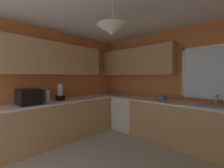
{
  "coord_description": "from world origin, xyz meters",
  "views": [
    {
      "loc": [
        1.41,
        -1.48,
        1.4
      ],
      "look_at": [
        -0.61,
        0.64,
        1.25
      ],
      "focal_mm": 23.01,
      "sensor_mm": 36.0,
      "label": 1
    }
  ],
  "objects_px": {
    "dishwasher": "(127,113)",
    "sink_assembly": "(215,106)",
    "kettle": "(47,96)",
    "microwave": "(29,97)",
    "blender_appliance": "(60,93)",
    "bowl": "(162,98)"
  },
  "relations": [
    {
      "from": "dishwasher",
      "to": "sink_assembly",
      "type": "distance_m",
      "value": 1.98
    },
    {
      "from": "kettle",
      "to": "microwave",
      "type": "bearing_deg",
      "value": -93.4
    },
    {
      "from": "microwave",
      "to": "sink_assembly",
      "type": "height_order",
      "value": "microwave"
    },
    {
      "from": "microwave",
      "to": "blender_appliance",
      "type": "height_order",
      "value": "blender_appliance"
    },
    {
      "from": "bowl",
      "to": "blender_appliance",
      "type": "distance_m",
      "value": 2.27
    },
    {
      "from": "sink_assembly",
      "to": "blender_appliance",
      "type": "relative_size",
      "value": 1.55
    },
    {
      "from": "dishwasher",
      "to": "blender_appliance",
      "type": "distance_m",
      "value": 1.79
    },
    {
      "from": "dishwasher",
      "to": "blender_appliance",
      "type": "xyz_separation_m",
      "value": [
        -0.66,
        -1.55,
        0.63
      ]
    },
    {
      "from": "microwave",
      "to": "sink_assembly",
      "type": "bearing_deg",
      "value": 40.58
    },
    {
      "from": "sink_assembly",
      "to": "dishwasher",
      "type": "bearing_deg",
      "value": -178.9
    },
    {
      "from": "kettle",
      "to": "sink_assembly",
      "type": "xyz_separation_m",
      "value": [
        2.56,
        1.88,
        -0.11
      ]
    },
    {
      "from": "sink_assembly",
      "to": "kettle",
      "type": "bearing_deg",
      "value": -143.79
    },
    {
      "from": "dishwasher",
      "to": "bowl",
      "type": "height_order",
      "value": "bowl"
    },
    {
      "from": "microwave",
      "to": "kettle",
      "type": "xyz_separation_m",
      "value": [
        0.02,
        0.34,
        -0.02
      ]
    },
    {
      "from": "kettle",
      "to": "bowl",
      "type": "relative_size",
      "value": 1.3
    },
    {
      "from": "bowl",
      "to": "microwave",
      "type": "bearing_deg",
      "value": -126.32
    },
    {
      "from": "microwave",
      "to": "sink_assembly",
      "type": "xyz_separation_m",
      "value": [
        2.58,
        2.21,
        -0.13
      ]
    },
    {
      "from": "dishwasher",
      "to": "microwave",
      "type": "height_order",
      "value": "microwave"
    },
    {
      "from": "dishwasher",
      "to": "microwave",
      "type": "xyz_separation_m",
      "value": [
        -0.66,
        -2.18,
        0.61
      ]
    },
    {
      "from": "dishwasher",
      "to": "kettle",
      "type": "height_order",
      "value": "kettle"
    },
    {
      "from": "blender_appliance",
      "to": "bowl",
      "type": "bearing_deg",
      "value": 44.19
    },
    {
      "from": "kettle",
      "to": "blender_appliance",
      "type": "xyz_separation_m",
      "value": [
        -0.02,
        0.29,
        0.04
      ]
    }
  ]
}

